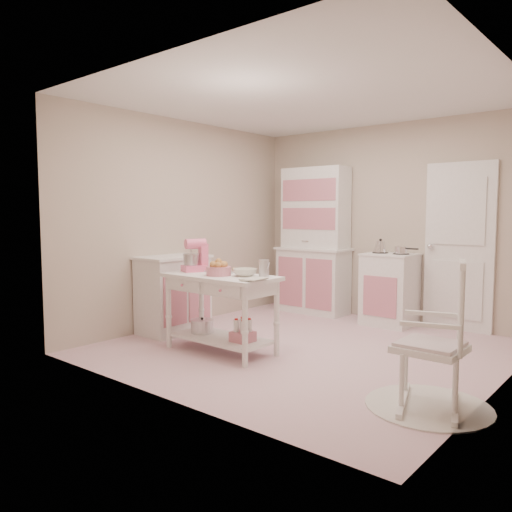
{
  "coord_description": "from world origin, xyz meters",
  "views": [
    {
      "loc": [
        2.93,
        -4.32,
        1.44
      ],
      "look_at": [
        -0.55,
        -0.17,
        0.96
      ],
      "focal_mm": 35.0,
      "sensor_mm": 36.0,
      "label": 1
    }
  ],
  "objects_px": {
    "stove": "(390,289)",
    "base_cabinet": "(173,294)",
    "work_table": "(221,313)",
    "bread_basket": "(219,271)",
    "rocking_chair": "(430,334)",
    "stand_mixer": "(194,256)",
    "hutch": "(313,240)"
  },
  "relations": [
    {
      "from": "base_cabinet",
      "to": "work_table",
      "type": "distance_m",
      "value": 1.06
    },
    {
      "from": "rocking_chair",
      "to": "work_table",
      "type": "relative_size",
      "value": 0.92
    },
    {
      "from": "rocking_chair",
      "to": "work_table",
      "type": "bearing_deg",
      "value": 159.26
    },
    {
      "from": "base_cabinet",
      "to": "stand_mixer",
      "type": "relative_size",
      "value": 2.71
    },
    {
      "from": "work_table",
      "to": "stand_mixer",
      "type": "distance_m",
      "value": 0.71
    },
    {
      "from": "stand_mixer",
      "to": "rocking_chair",
      "type": "bearing_deg",
      "value": 19.93
    },
    {
      "from": "base_cabinet",
      "to": "work_table",
      "type": "bearing_deg",
      "value": -13.44
    },
    {
      "from": "stove",
      "to": "base_cabinet",
      "type": "bearing_deg",
      "value": -131.74
    },
    {
      "from": "hutch",
      "to": "base_cabinet",
      "type": "height_order",
      "value": "hutch"
    },
    {
      "from": "work_table",
      "to": "bread_basket",
      "type": "relative_size",
      "value": 4.8
    },
    {
      "from": "rocking_chair",
      "to": "stand_mixer",
      "type": "xyz_separation_m",
      "value": [
        -2.63,
        0.1,
        0.42
      ]
    },
    {
      "from": "base_cabinet",
      "to": "rocking_chair",
      "type": "xyz_separation_m",
      "value": [
        3.24,
        -0.33,
        0.09
      ]
    },
    {
      "from": "base_cabinet",
      "to": "rocking_chair",
      "type": "distance_m",
      "value": 3.26
    },
    {
      "from": "rocking_chair",
      "to": "stand_mixer",
      "type": "relative_size",
      "value": 3.24
    },
    {
      "from": "stand_mixer",
      "to": "hutch",
      "type": "bearing_deg",
      "value": 111.98
    },
    {
      "from": "base_cabinet",
      "to": "work_table",
      "type": "xyz_separation_m",
      "value": [
        1.03,
        -0.25,
        -0.06
      ]
    },
    {
      "from": "bread_basket",
      "to": "stand_mixer",
      "type": "bearing_deg",
      "value": 170.96
    },
    {
      "from": "hutch",
      "to": "bread_basket",
      "type": "xyz_separation_m",
      "value": [
        0.43,
        -2.38,
        -0.19
      ]
    },
    {
      "from": "base_cabinet",
      "to": "work_table",
      "type": "height_order",
      "value": "base_cabinet"
    },
    {
      "from": "stove",
      "to": "rocking_chair",
      "type": "height_order",
      "value": "rocking_chair"
    },
    {
      "from": "rocking_chair",
      "to": "work_table",
      "type": "height_order",
      "value": "rocking_chair"
    },
    {
      "from": "base_cabinet",
      "to": "bread_basket",
      "type": "distance_m",
      "value": 1.16
    },
    {
      "from": "bread_basket",
      "to": "base_cabinet",
      "type": "bearing_deg",
      "value": 164.24
    },
    {
      "from": "base_cabinet",
      "to": "rocking_chair",
      "type": "relative_size",
      "value": 0.84
    },
    {
      "from": "stove",
      "to": "stand_mixer",
      "type": "bearing_deg",
      "value": -118.1
    },
    {
      "from": "base_cabinet",
      "to": "bread_basket",
      "type": "bearing_deg",
      "value": -15.76
    },
    {
      "from": "work_table",
      "to": "rocking_chair",
      "type": "bearing_deg",
      "value": -2.2
    },
    {
      "from": "work_table",
      "to": "bread_basket",
      "type": "distance_m",
      "value": 0.45
    },
    {
      "from": "stand_mixer",
      "to": "bread_basket",
      "type": "height_order",
      "value": "stand_mixer"
    },
    {
      "from": "base_cabinet",
      "to": "stand_mixer",
      "type": "bearing_deg",
      "value": -20.35
    },
    {
      "from": "hutch",
      "to": "rocking_chair",
      "type": "xyz_separation_m",
      "value": [
        2.62,
        -2.42,
        -0.49
      ]
    },
    {
      "from": "rocking_chair",
      "to": "bread_basket",
      "type": "xyz_separation_m",
      "value": [
        -2.19,
        0.03,
        0.3
      ]
    }
  ]
}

